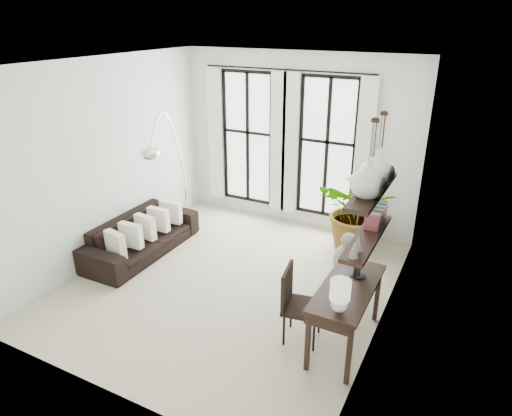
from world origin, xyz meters
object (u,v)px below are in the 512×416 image
Objects in this scene: plant at (359,210)px; desk_chair at (296,300)px; sofa at (142,235)px; desk at (346,293)px; buddha at (347,262)px; arc_lamp at (167,141)px.

desk_chair is at bearing -90.63° from plant.
sofa is at bearing -150.55° from plant.
desk is 1.52m from buddha.
desk_chair reaches higher than buddha.
desk_chair is (3.17, -0.88, 0.24)m from sofa.
desk is 1.68× the size of buddha.
arc_lamp reaches higher than desk_chair.
desk is 0.62m from desk_chair.
desk_chair is 0.42× the size of arc_lamp.
arc_lamp is 2.80× the size of buddha.
arc_lamp is (-3.10, -1.07, 1.08)m from plant.
plant reaches higher than desk_chair.
arc_lamp is at bearing 157.64° from desk.
desk is at bearing -74.94° from buddha.
sofa is 0.94× the size of arc_lamp.
buddha is at bearing -1.55° from arc_lamp.
plant is 1.03× the size of desk.
desk is (3.74, -0.76, 0.44)m from sofa.
plant is at bearing 19.02° from arc_lamp.
arc_lamp is at bearing 178.45° from buddha.
plant is 1.47× the size of desk_chair.
desk_chair is at bearing -97.31° from buddha.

